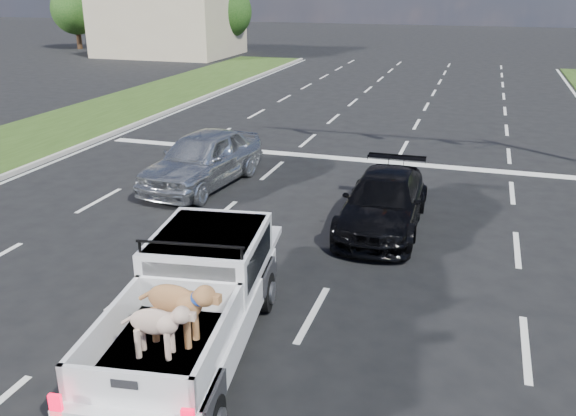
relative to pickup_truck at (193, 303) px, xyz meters
The scene contains 10 objects.
ground 1.90m from the pickup_truck, 100.46° to the left, with size 160.00×160.00×0.00m, color black.
road_markings 8.27m from the pickup_truck, 92.13° to the left, with size 17.75×60.00×0.01m.
curb_left 12.12m from the pickup_truck, 140.70° to the left, with size 0.15×60.00×0.14m, color #9D9890.
building_left 42.81m from the pickup_truck, 118.33° to the left, with size 10.00×8.00×4.40m, color tan.
tree_far_a 49.97m from the pickup_truck, 127.39° to the left, with size 4.20×4.20×5.40m.
tree_far_b 46.58m from the pickup_truck, 121.50° to the left, with size 4.20×4.20×5.40m.
tree_far_c 42.95m from the pickup_truck, 112.35° to the left, with size 4.20×4.20×5.40m.
pickup_truck is the anchor object (origin of this frame).
silver_sedan 8.45m from the pickup_truck, 114.15° to the left, with size 1.85×4.60×1.57m, color #B8BBBF.
black_coupe 6.36m from the pickup_truck, 72.22° to the left, with size 1.78×4.38×1.27m, color black.
Camera 1 is at (4.16, -9.02, 5.43)m, focal length 38.00 mm.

